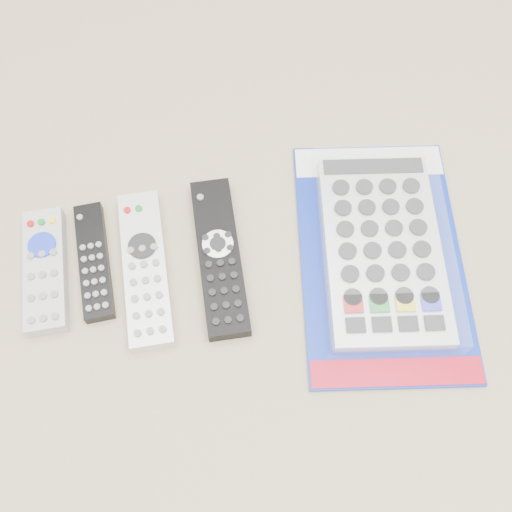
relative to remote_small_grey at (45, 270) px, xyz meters
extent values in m
plane|color=tan|center=(0.22, -0.01, -0.01)|extent=(5.00, 5.00, 0.00)
cube|color=#A5A5A8|center=(0.00, 0.00, 0.00)|extent=(0.05, 0.17, 0.02)
cylinder|color=#1B30CF|center=(0.00, 0.03, 0.01)|extent=(0.04, 0.04, 0.00)
cube|color=black|center=(0.06, 0.00, 0.00)|extent=(0.04, 0.16, 0.02)
cube|color=silver|center=(0.12, -0.02, 0.00)|extent=(0.06, 0.21, 0.02)
cylinder|color=black|center=(0.12, 0.00, 0.01)|extent=(0.04, 0.04, 0.00)
cube|color=black|center=(0.22, -0.02, 0.00)|extent=(0.06, 0.22, 0.02)
cylinder|color=silver|center=(0.22, -0.01, 0.01)|extent=(0.04, 0.04, 0.00)
cube|color=#0E279F|center=(0.42, -0.07, -0.01)|extent=(0.26, 0.37, 0.01)
cube|color=white|center=(0.44, 0.07, -0.01)|extent=(0.21, 0.08, 0.00)
cube|color=#A80C20|center=(0.39, -0.21, -0.01)|extent=(0.20, 0.07, 0.00)
cube|color=silver|center=(0.42, -0.06, 0.00)|extent=(0.19, 0.28, 0.02)
cube|color=white|center=(0.42, -0.06, 0.01)|extent=(0.21, 0.30, 0.04)
camera|label=1|loc=(0.20, -0.34, 0.65)|focal=40.00mm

